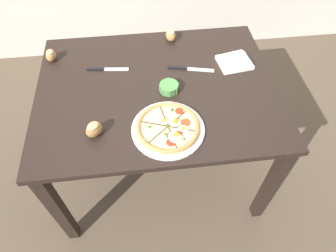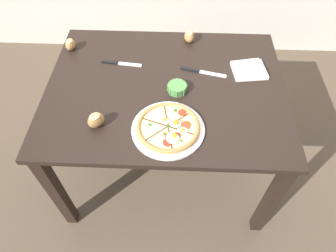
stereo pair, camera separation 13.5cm
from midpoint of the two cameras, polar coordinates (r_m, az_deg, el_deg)
name	(u,v)px [view 2 (the right image)]	position (r m, az deg, el deg)	size (l,w,h in m)	color
ground_plane	(166,163)	(2.17, 1.50, -7.19)	(12.00, 12.00, 0.00)	brown
dining_table	(166,100)	(1.64, 1.98, 4.87)	(1.24, 0.96, 0.76)	black
pizza	(168,128)	(1.36, 2.89, -0.50)	(0.34, 0.34, 0.06)	white
ramekin_bowl	(177,88)	(1.53, 4.30, 7.13)	(0.10, 0.10, 0.04)	#4C8442
napkin_folded	(249,69)	(1.71, 17.46, 10.13)	(0.19, 0.17, 0.04)	white
bread_piece_near	(189,36)	(1.85, 6.26, 16.53)	(0.07, 0.09, 0.07)	#A3703D
bread_piece_mid	(70,44)	(1.85, -16.09, 14.61)	(0.06, 0.07, 0.06)	#A3703D
bread_piece_far	(96,120)	(1.39, -10.90, 0.96)	(0.10, 0.10, 0.07)	olive
knife_main	(203,72)	(1.66, 8.97, 10.00)	(0.25, 0.08, 0.01)	silver
knife_spare	(121,63)	(1.71, -6.68, 11.63)	(0.23, 0.04, 0.01)	silver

